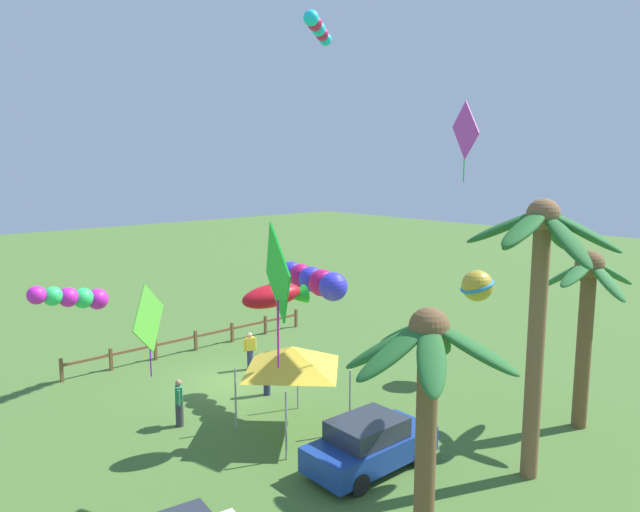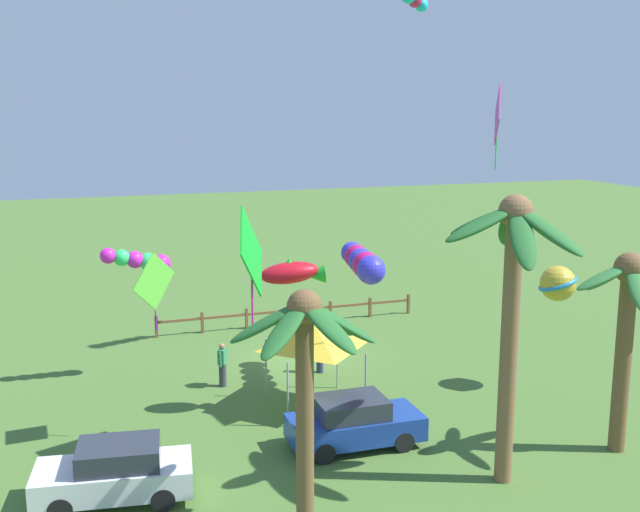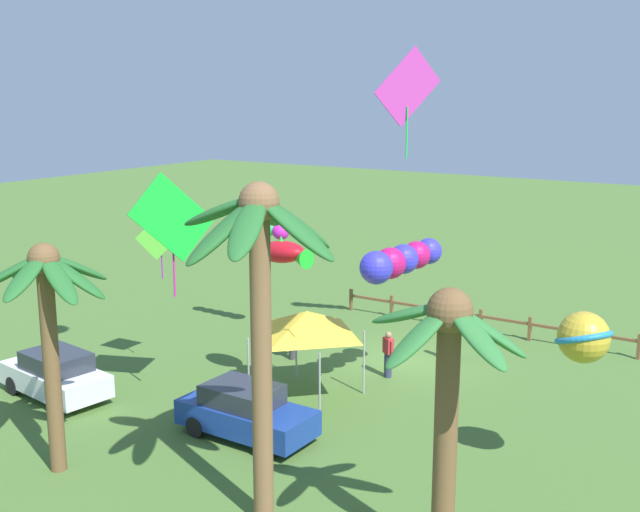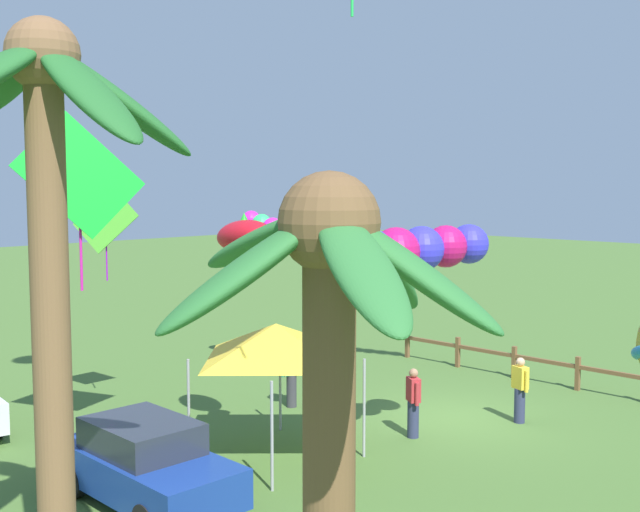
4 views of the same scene
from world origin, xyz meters
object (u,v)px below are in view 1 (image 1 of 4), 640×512
at_px(kite_fish_4, 275,295).
at_px(palm_tree_2, 540,273).
at_px(palm_tree_0, 427,383).
at_px(kite_tube_3, 314,280).
at_px(palm_tree_1, 587,302).
at_px(kite_diamond_8, 149,319).
at_px(kite_tube_1, 318,28).
at_px(parked_car_1, 370,444).
at_px(kite_tube_5, 72,297).
at_px(spectator_0, 179,402).
at_px(festival_tent, 292,358).
at_px(kite_ball_6, 477,286).
at_px(spectator_2, 267,374).
at_px(kite_diamond_0, 465,131).
at_px(spectator_1, 250,351).
at_px(kite_diamond_2, 277,276).

bearing_deg(kite_fish_4, palm_tree_2, 121.36).
xyz_separation_m(palm_tree_0, kite_tube_3, (-5.05, -9.02, -0.01)).
bearing_deg(kite_fish_4, palm_tree_1, 143.97).
height_order(palm_tree_2, kite_fish_4, palm_tree_2).
distance_m(palm_tree_1, kite_diamond_8, 13.46).
height_order(palm_tree_1, kite_tube_1, kite_tube_1).
xyz_separation_m(palm_tree_1, parked_car_1, (7.15, -2.68, -3.43)).
height_order(kite_tube_1, kite_tube_5, kite_tube_1).
relative_size(parked_car_1, spectator_0, 2.47).
bearing_deg(festival_tent, kite_diamond_8, 9.63).
relative_size(palm_tree_2, kite_ball_6, 4.15).
distance_m(spectator_2, kite_fish_4, 5.36).
distance_m(kite_diamond_0, kite_diamond_8, 11.16).
bearing_deg(kite_diamond_8, kite_tube_1, -151.63).
xyz_separation_m(palm_tree_2, kite_tube_3, (0.78, -8.12, -1.28)).
distance_m(parked_car_1, kite_diamond_8, 7.10).
bearing_deg(palm_tree_1, spectator_1, -67.36).
bearing_deg(kite_diamond_2, palm_tree_0, 90.62).
relative_size(spectator_0, kite_ball_6, 0.86).
distance_m(palm_tree_0, kite_diamond_2, 4.74).
distance_m(spectator_0, spectator_1, 5.71).
relative_size(spectator_1, kite_diamond_2, 0.43).
bearing_deg(kite_tube_5, kite_fish_4, 132.37).
bearing_deg(spectator_0, kite_tube_3, 166.39).
relative_size(palm_tree_2, kite_diamond_0, 3.02).
bearing_deg(kite_diamond_2, festival_tent, -133.91).
bearing_deg(kite_tube_5, spectator_0, 144.89).
height_order(festival_tent, kite_ball_6, kite_ball_6).
height_order(palm_tree_1, kite_diamond_8, palm_tree_1).
height_order(kite_tube_3, kite_diamond_8, kite_diamond_8).
height_order(kite_diamond_0, kite_diamond_8, kite_diamond_0).
bearing_deg(festival_tent, palm_tree_1, 140.61).
xyz_separation_m(spectator_0, kite_tube_5, (2.57, -1.81, 3.61)).
height_order(spectator_0, kite_fish_4, kite_fish_4).
height_order(palm_tree_2, festival_tent, palm_tree_2).
distance_m(spectator_2, festival_tent, 3.68).
relative_size(spectator_0, spectator_2, 1.00).
bearing_deg(kite_fish_4, kite_diamond_8, 9.51).
xyz_separation_m(parked_car_1, spectator_2, (-1.12, -6.33, 0.06)).
bearing_deg(palm_tree_1, kite_diamond_0, -50.41).
bearing_deg(kite_tube_3, palm_tree_0, 60.75).
distance_m(kite_diamond_0, kite_diamond_2, 8.35).
relative_size(palm_tree_0, spectator_2, 3.72).
xyz_separation_m(palm_tree_1, palm_tree_2, (4.15, 0.52, 1.54)).
xyz_separation_m(parked_car_1, kite_fish_4, (0.87, -3.15, 3.88)).
xyz_separation_m(kite_diamond_0, kite_tube_3, (2.39, -4.53, -5.13)).
distance_m(parked_car_1, kite_fish_4, 5.07).
distance_m(spectator_0, festival_tent, 4.11).
bearing_deg(kite_diamond_8, spectator_0, -125.91).
relative_size(spectator_0, kite_tube_1, 0.78).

